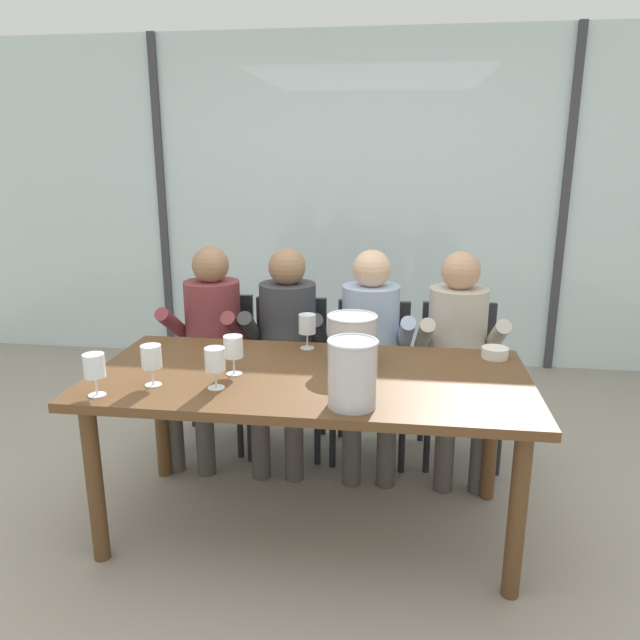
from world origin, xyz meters
TOP-DOWN VIEW (x-y plane):
  - ground at (0.00, 1.00)m, footprint 14.00×14.00m
  - window_glass_panel at (0.00, 2.44)m, footprint 7.11×0.03m
  - window_mullion_left at (-1.60, 2.42)m, footprint 0.06×0.06m
  - window_mullion_right at (1.60, 2.42)m, footprint 0.06×0.06m
  - hillside_vineyard at (0.00, 5.86)m, footprint 13.11×2.40m
  - dining_table at (0.00, 0.00)m, footprint 1.91×0.92m
  - chair_near_curtain at (-0.70, 0.88)m, footprint 0.46×0.46m
  - chair_left_of_center at (-0.25, 0.86)m, footprint 0.46×0.46m
  - chair_center at (0.24, 0.85)m, footprint 0.45×0.45m
  - chair_right_of_center at (0.73, 0.87)m, footprint 0.46×0.46m
  - person_maroon_top at (-0.70, 0.73)m, footprint 0.48×0.63m
  - person_charcoal_jacket at (-0.24, 0.73)m, footprint 0.47×0.62m
  - person_pale_blue_shirt at (0.23, 0.73)m, footprint 0.48×0.62m
  - person_beige_jumper at (0.71, 0.73)m, footprint 0.48×0.62m
  - ice_bucket_primary at (0.17, 0.18)m, footprint 0.23×0.23m
  - ice_bucket_secondary at (0.21, -0.32)m, footprint 0.19×0.19m
  - tasting_bowl at (0.84, 0.33)m, footprint 0.12×0.12m
  - wine_glass_by_left_taster at (-0.35, -0.22)m, footprint 0.08×0.08m
  - wine_glass_near_bucket at (-0.06, 0.36)m, footprint 0.08×0.08m
  - wine_glass_center_pour at (-0.62, -0.22)m, footprint 0.08×0.08m
  - wine_glass_by_right_taster at (-0.80, -0.36)m, footprint 0.08×0.08m
  - wine_glass_spare_empty at (-0.33, -0.05)m, footprint 0.08×0.08m

SIDE VIEW (x-z plane):
  - ground at x=0.00m, z-range 0.00..0.00m
  - chair_near_curtain at x=-0.70m, z-range 0.07..0.93m
  - chair_left_of_center at x=-0.25m, z-range 0.07..0.93m
  - chair_center at x=0.24m, z-range 0.07..0.93m
  - chair_right_of_center at x=0.73m, z-range 0.07..0.93m
  - dining_table at x=0.00m, z-range 0.29..1.05m
  - person_maroon_top at x=-0.70m, z-range 0.08..1.27m
  - person_charcoal_jacket at x=-0.24m, z-range 0.08..1.27m
  - person_pale_blue_shirt at x=0.23m, z-range 0.08..1.27m
  - person_beige_jumper at x=0.71m, z-range 0.08..1.27m
  - tasting_bowl at x=0.84m, z-range 0.76..0.81m
  - ice_bucket_primary at x=0.17m, z-range 0.76..0.99m
  - wine_glass_by_left_taster at x=-0.35m, z-range 0.79..0.96m
  - wine_glass_near_bucket at x=-0.06m, z-range 0.79..0.96m
  - wine_glass_center_pour at x=-0.62m, z-range 0.79..0.96m
  - wine_glass_by_right_taster at x=-0.80m, z-range 0.79..0.96m
  - wine_glass_spare_empty at x=-0.33m, z-range 0.79..0.96m
  - ice_bucket_secondary at x=0.21m, z-range 0.76..1.02m
  - hillside_vineyard at x=0.00m, z-range 0.00..2.01m
  - window_glass_panel at x=0.00m, z-range 0.00..2.60m
  - window_mullion_left at x=-1.60m, z-range 0.00..2.60m
  - window_mullion_right at x=1.60m, z-range 0.00..2.60m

